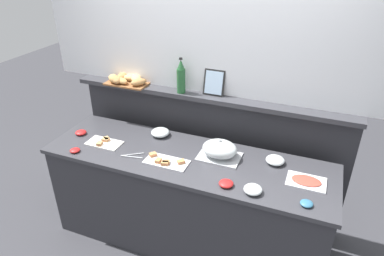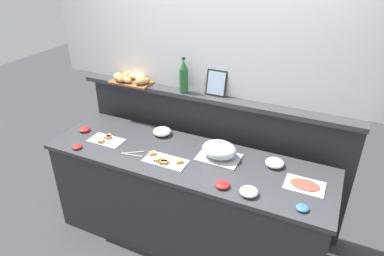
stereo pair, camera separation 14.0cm
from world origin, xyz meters
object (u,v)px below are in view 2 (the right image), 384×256
Objects in this scene: sandwich_platter_front at (165,161)px; bread_basket at (130,78)px; cold_cuts_platter at (305,185)px; serving_cloche at (219,150)px; sandwich_platter_side at (106,140)px; condiment_bowl_cream at (77,147)px; wine_bottle_green at (184,77)px; condiment_bowl_red at (223,185)px; glass_bowl_medium at (275,163)px; glass_bowl_small at (249,192)px; framed_picture at (216,83)px; serving_tongs at (132,154)px; condiment_bowl_teal at (302,208)px; glass_bowl_large at (162,132)px; condiment_bowl_dark at (85,129)px.

bread_basket is (-0.68, 0.58, 0.39)m from sandwich_platter_front.
cold_cuts_platter is 0.82× the size of serving_cloche.
sandwich_platter_side is 1.01m from serving_cloche.
wine_bottle_green is at bearing 46.76° from condiment_bowl_cream.
condiment_bowl_red is 1.30m from condiment_bowl_cream.
glass_bowl_medium reaches higher than sandwich_platter_front.
glass_bowl_small is 1.02m from framed_picture.
condiment_bowl_cream is 0.45× the size of serving_tongs.
condiment_bowl_teal is 0.38× the size of framed_picture.
serving_cloche is 0.44m from glass_bowl_medium.
framed_picture reaches higher than glass_bowl_large.
sandwich_platter_front is 0.30m from serving_tongs.
glass_bowl_small is 0.20m from condiment_bowl_red.
sandwich_platter_side is at bearing 54.11° from condiment_bowl_cream.
glass_bowl_medium is 1.72× the size of condiment_bowl_teal.
wine_bottle_green reaches higher than sandwich_platter_side.
sandwich_platter_front is 3.54× the size of condiment_bowl_dark.
glass_bowl_large is 1.13× the size of glass_bowl_medium.
cold_cuts_platter is at bearing 95.74° from condiment_bowl_teal.
condiment_bowl_cream is 1.86m from condiment_bowl_teal.
cold_cuts_platter is 2.65× the size of condiment_bowl_red.
sandwich_platter_side reaches higher than condiment_bowl_cream.
bread_basket reaches higher than sandwich_platter_side.
condiment_bowl_cream is at bearing -136.64° from glass_bowl_large.
condiment_bowl_dark is at bearing -175.38° from serving_cloche.
condiment_bowl_red is (-0.28, -0.42, -0.01)m from glass_bowl_medium.
condiment_bowl_dark is 0.64m from bread_basket.
glass_bowl_medium is at bearing 15.92° from condiment_bowl_cream.
sandwich_platter_front is at bearing 174.37° from condiment_bowl_teal.
wine_bottle_green is at bearing 164.22° from glass_bowl_medium.
serving_cloche is 3.22× the size of condiment_bowl_red.
condiment_bowl_cream and condiment_bowl_teal have the same top height.
condiment_bowl_cream is (-0.77, -0.14, 0.00)m from sandwich_platter_front.
cold_cuts_platter is at bearing -28.38° from framed_picture.
serving_cloche is 1.08× the size of wine_bottle_green.
serving_tongs is at bearing -126.29° from framed_picture.
framed_picture reaches higher than cold_cuts_platter.
bread_basket is at bearing -176.72° from framed_picture.
condiment_bowl_teal is at bearing -21.22° from bread_basket.
condiment_bowl_dark is at bearing -151.26° from wine_bottle_green.
condiment_bowl_cream is 1.30m from framed_picture.
condiment_bowl_red is (-0.19, 0.00, -0.01)m from glass_bowl_small.
serving_tongs is at bearing -15.19° from sandwich_platter_side.
glass_bowl_large reaches higher than condiment_bowl_dark.
sandwich_platter_side is at bearing 171.58° from condiment_bowl_red.
serving_cloche is at bearing 136.15° from glass_bowl_small.
sandwich_platter_front is 2.70× the size of glass_bowl_small.
condiment_bowl_red reaches higher than sandwich_platter_side.
condiment_bowl_red reaches higher than condiment_bowl_dark.
cold_cuts_platter is at bearing 8.06° from sandwich_platter_front.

